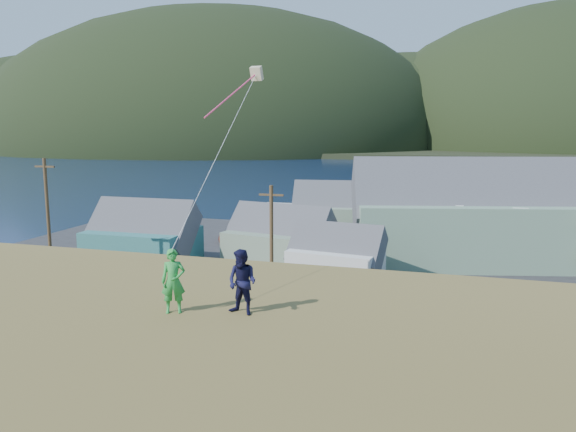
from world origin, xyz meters
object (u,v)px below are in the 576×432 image
(shed_teal, at_px, (143,237))
(kite_flyer_green, at_px, (173,281))
(wharf, at_px, (345,216))
(shed_palegreen_far, at_px, (344,211))
(lodge, at_px, (538,215))
(shed_palegreen_near, at_px, (279,239))
(shed_white, at_px, (336,256))
(kite_flyer_navy, at_px, (242,282))

(shed_teal, xyz_separation_m, kite_flyer_green, (18.46, -29.11, 5.40))
(wharf, relative_size, shed_palegreen_far, 2.19)
(shed_palegreen_far, xyz_separation_m, kite_flyer_green, (4.31, -47.30, 5.22))
(lodge, bearing_deg, wharf, 124.06)
(kite_flyer_green, bearing_deg, shed_palegreen_far, 71.05)
(shed_palegreen_near, relative_size, shed_white, 1.28)
(shed_palegreen_near, relative_size, shed_palegreen_far, 0.83)
(shed_white, xyz_separation_m, kite_flyer_navy, (3.12, -28.14, 5.87))
(lodge, relative_size, shed_palegreen_far, 2.82)
(shed_white, distance_m, kite_flyer_navy, 28.91)
(lodge, bearing_deg, shed_palegreen_near, -174.85)
(kite_flyer_green, bearing_deg, shed_palegreen_near, 78.26)
(shed_palegreen_near, relative_size, kite_flyer_navy, 5.66)
(shed_palegreen_far, relative_size, kite_flyer_navy, 6.81)
(shed_teal, xyz_separation_m, shed_palegreen_near, (11.32, 3.32, -0.20))
(kite_flyer_green, bearing_deg, lodge, 45.90)
(lodge, bearing_deg, shed_teal, -175.68)
(shed_teal, xyz_separation_m, shed_palegreen_far, (14.15, 18.19, 0.18))
(lodge, relative_size, kite_flyer_green, 19.32)
(wharf, relative_size, shed_teal, 2.86)
(kite_flyer_navy, bearing_deg, kite_flyer_green, -153.68)
(shed_teal, distance_m, kite_flyer_navy, 35.56)
(wharf, height_order, shed_palegreen_near, shed_palegreen_near)
(kite_flyer_navy, bearing_deg, shed_palegreen_far, 111.22)
(shed_teal, relative_size, kite_flyer_green, 5.25)
(shed_white, bearing_deg, shed_teal, -173.97)
(shed_palegreen_far, bearing_deg, wharf, 91.51)
(shed_teal, bearing_deg, lodge, 17.58)
(shed_palegreen_near, xyz_separation_m, shed_white, (5.82, -3.89, -0.27))
(shed_teal, bearing_deg, kite_flyer_green, -57.95)
(kite_flyer_navy, bearing_deg, wharf, 111.68)
(shed_teal, height_order, shed_white, shed_teal)
(wharf, bearing_deg, kite_flyer_green, -83.90)
(shed_white, height_order, shed_palegreen_far, shed_palegreen_far)
(shed_palegreen_far, distance_m, kite_flyer_navy, 47.58)
(lodge, relative_size, kite_flyer_navy, 19.22)
(shed_white, bearing_deg, lodge, 43.39)
(shed_palegreen_near, bearing_deg, wharf, 98.92)
(wharf, xyz_separation_m, shed_white, (4.95, -30.07, 1.75))
(shed_teal, distance_m, shed_white, 17.16)
(lodge, xyz_separation_m, shed_palegreen_near, (-21.56, -7.31, -1.91))
(kite_flyer_green, bearing_deg, shed_teal, 98.23)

